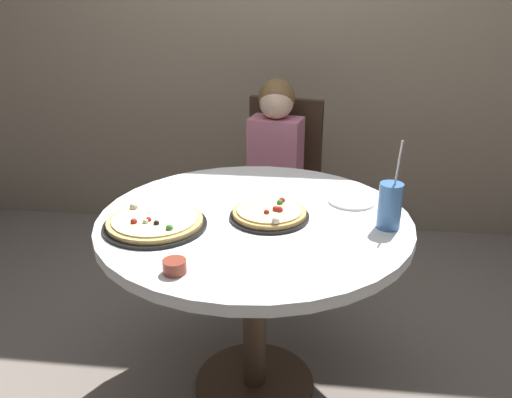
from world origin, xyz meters
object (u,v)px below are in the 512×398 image
dining_table (254,244)px  sauce_bowl (175,266)px  diner_child (271,199)px  chair_wooden (280,178)px  plate_small (352,201)px  pizza_veggie (270,214)px  pizza_cheese (155,222)px  soda_cup (390,206)px

dining_table → sauce_bowl: sauce_bowl is taller
diner_child → dining_table: bearing=-89.0°
dining_table → diner_child: size_ratio=1.04×
sauce_bowl → chair_wooden: bearing=81.9°
dining_table → plate_small: size_ratio=6.22×
pizza_veggie → plate_small: bearing=32.3°
chair_wooden → diner_child: diner_child is taller
diner_child → pizza_cheese: 1.03m
diner_child → plate_small: (0.37, -0.64, 0.27)m
chair_wooden → plate_small: (0.33, -0.82, 0.22)m
pizza_cheese → sauce_bowl: pizza_cheese is taller
diner_child → pizza_cheese: diner_child is taller
chair_wooden → plate_small: chair_wooden is taller
plate_small → pizza_cheese: bearing=-156.0°
pizza_cheese → plate_small: size_ratio=1.98×
pizza_cheese → soda_cup: (0.79, 0.09, 0.06)m
pizza_veggie → pizza_cheese: pizza_cheese is taller
plate_small → chair_wooden: bearing=112.2°
chair_wooden → pizza_cheese: (-0.35, -1.12, 0.24)m
dining_table → diner_child: 0.84m
dining_table → pizza_veggie: (0.05, -0.00, 0.13)m
chair_wooden → pizza_cheese: size_ratio=2.67×
diner_child → pizza_veggie: bearing=-85.2°
chair_wooden → pizza_veggie: chair_wooden is taller
pizza_cheese → sauce_bowl: (0.15, -0.29, 0.00)m
dining_table → pizza_cheese: size_ratio=3.15×
chair_wooden → sauce_bowl: bearing=-98.1°
chair_wooden → pizza_cheese: chair_wooden is taller
pizza_cheese → soda_cup: bearing=6.5°
plate_small → dining_table: bearing=-152.3°
sauce_bowl → pizza_cheese: bearing=116.5°
dining_table → sauce_bowl: size_ratio=16.00×
diner_child → soda_cup: diner_child is taller
diner_child → sauce_bowl: diner_child is taller
pizza_veggie → pizza_cheese: size_ratio=0.80×
chair_wooden → sauce_bowl: 1.45m
chair_wooden → soda_cup: (0.45, -1.03, 0.30)m
dining_table → pizza_cheese: (-0.33, -0.12, 0.12)m
soda_cup → plate_small: 0.25m
pizza_veggie → plate_small: (0.30, 0.19, -0.01)m
plate_small → sauce_bowl: bearing=-131.8°
dining_table → soda_cup: soda_cup is taller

